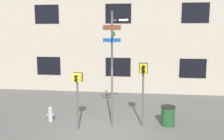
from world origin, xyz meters
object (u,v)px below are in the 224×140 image
Objects in this scene: fire_hydrant at (50,114)px; trash_bin at (168,116)px; pedestrian_signal_right at (143,77)px; pedestrian_signal_left at (77,85)px; street_sign_pole at (113,60)px.

trash_bin reaches higher than fire_hydrant.
fire_hydrant is at bearing -179.96° from pedestrian_signal_right.
fire_hydrant is at bearing 152.90° from pedestrian_signal_left.
trash_bin is (5.24, 0.21, 0.09)m from fire_hydrant.
pedestrian_signal_right is at bearing 0.04° from fire_hydrant.
pedestrian_signal_left is 4.13m from trash_bin.
pedestrian_signal_left is at bearing -165.40° from trash_bin.
pedestrian_signal_right reaches higher than fire_hydrant.
pedestrian_signal_left is 2.81× the size of trash_bin.
pedestrian_signal_right is at bearing 16.18° from pedestrian_signal_left.
street_sign_pole is at bearing -170.64° from trash_bin.
fire_hydrant is (-2.89, 0.18, -2.55)m from street_sign_pole.
pedestrian_signal_left reaches higher than fire_hydrant.
street_sign_pole is 5.70× the size of trash_bin.
street_sign_pole is 2.03× the size of pedestrian_signal_left.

